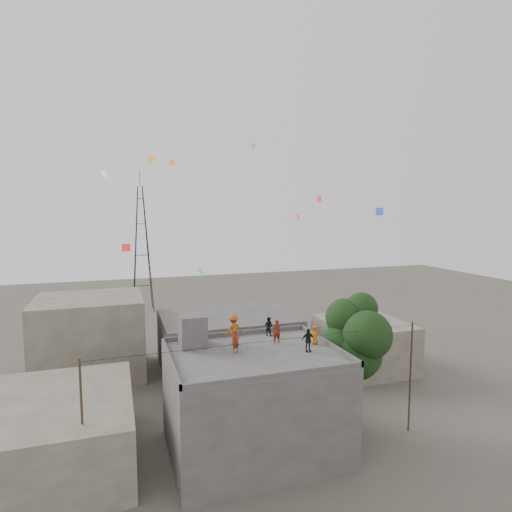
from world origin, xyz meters
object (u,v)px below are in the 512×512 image
(stair_head_box, at_px, (193,330))
(person_dark_adult, at_px, (308,340))
(person_red_adult, at_px, (276,331))
(transmission_tower, at_px, (142,248))
(tree, at_px, (357,339))

(stair_head_box, height_order, person_dark_adult, stair_head_box)
(person_red_adult, xyz_separation_m, person_dark_adult, (1.18, -2.23, -0.05))
(stair_head_box, relative_size, transmission_tower, 0.10)
(tree, relative_size, person_red_adult, 5.99)
(stair_head_box, bearing_deg, person_dark_adult, -27.09)
(person_red_adult, distance_m, person_dark_adult, 2.52)
(tree, relative_size, person_dark_adult, 6.39)
(stair_head_box, height_order, transmission_tower, transmission_tower)
(transmission_tower, bearing_deg, stair_head_box, -88.77)
(stair_head_box, bearing_deg, tree, -10.74)
(stair_head_box, distance_m, transmission_tower, 37.46)
(tree, xyz_separation_m, person_dark_adult, (-4.15, -1.28, 0.71))
(stair_head_box, xyz_separation_m, transmission_tower, (-0.80, 37.40, 1.97))
(transmission_tower, xyz_separation_m, person_dark_adult, (7.22, -40.68, -2.26))
(person_red_adult, bearing_deg, stair_head_box, -8.44)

